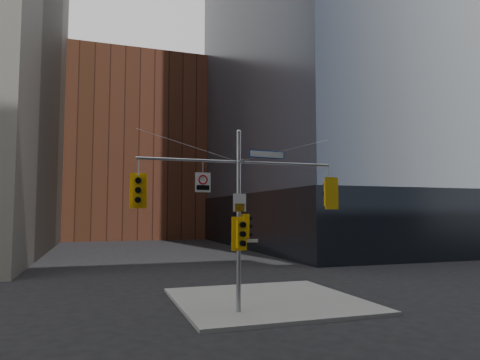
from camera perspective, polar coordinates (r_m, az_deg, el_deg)
ground at (r=15.52m, az=2.24°, el=-19.25°), size 160.00×160.00×0.00m
sidewalk_corner at (r=19.84m, az=3.66°, el=-15.72°), size 8.00×8.00×0.15m
podium_ne at (r=56.81m, az=17.63°, el=-5.13°), size 36.40×36.40×6.00m
brick_midrise at (r=72.93m, az=-14.00°, el=3.69°), size 26.00×20.00×28.00m
signal_assembly at (r=16.89m, az=-0.17°, el=-2.91°), size 8.00×0.80×7.30m
traffic_light_west_arm at (r=16.14m, az=-13.42°, el=-1.36°), size 0.63×0.53×1.31m
traffic_light_east_arm at (r=18.56m, az=11.80°, el=-1.76°), size 0.65×0.54×1.36m
traffic_light_pole_side at (r=17.00m, az=0.85°, el=-6.16°), size 0.38×0.32×0.96m
traffic_light_pole_front at (r=16.65m, az=0.11°, el=-7.19°), size 0.63×0.51×1.31m
street_sign_blade at (r=17.46m, az=3.61°, el=3.42°), size 1.61×0.20×0.31m
regulatory_sign_arm at (r=16.51m, az=-4.96°, el=-0.23°), size 0.61×0.09×0.76m
regulatory_sign_pole at (r=16.77m, az=-0.05°, el=-3.11°), size 0.54×0.07×0.71m
street_blade_ew at (r=17.07m, az=1.27°, el=-8.10°), size 0.69×0.11×0.14m
street_blade_ns at (r=17.37m, az=-0.65°, el=-8.66°), size 0.12×0.72×0.14m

